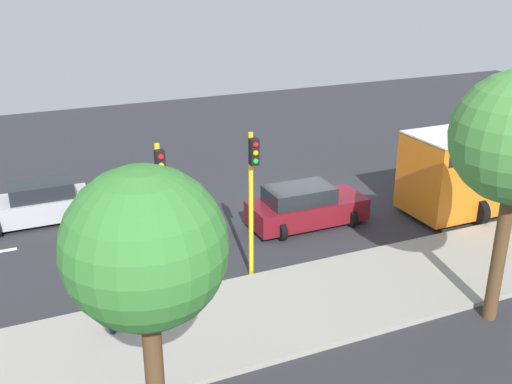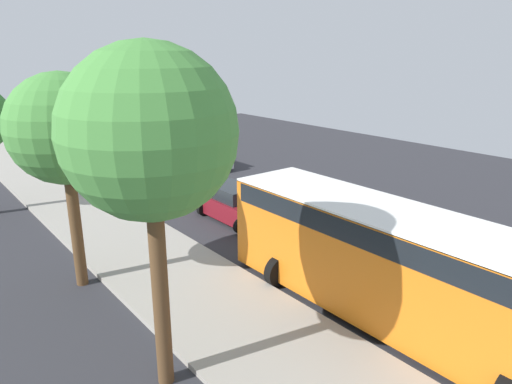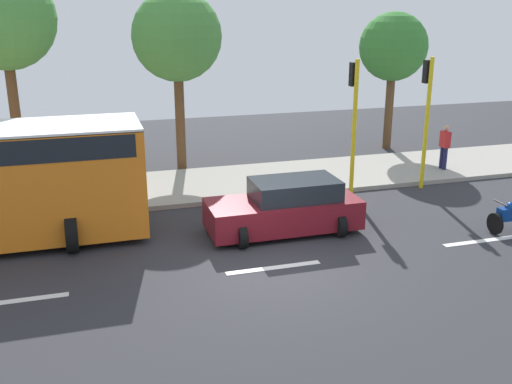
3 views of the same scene
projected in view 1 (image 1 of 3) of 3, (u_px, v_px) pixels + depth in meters
The scene contains 12 objects.
ground_plane at pixel (302, 201), 23.85m from camera, with size 40.00×60.00×0.10m, color #2D2D33.
sidewalk at pixel (411, 277), 17.84m from camera, with size 4.00×60.00×0.15m, color #9E998E.
lane_stripe_north at pixel (157, 225), 21.57m from camera, with size 0.20×2.40×0.01m, color white.
lane_stripe_mid at pixel (302, 200), 23.83m from camera, with size 0.20×2.40×0.01m, color white.
lane_stripe_south at pixel (423, 179), 26.09m from camera, with size 0.20×2.40×0.01m, color white.
car_silver at pixel (36, 204), 21.58m from camera, with size 2.12×3.96×1.52m.
car_maroon at pixel (305, 207), 21.31m from camera, with size 2.14×4.26×1.52m.
motorcycle at pixel (123, 218), 20.54m from camera, with size 0.60×1.30×1.53m.
pedestrian_near_signal at pixel (109, 300), 14.81m from camera, with size 0.40×0.24×1.69m.
traffic_light_corner at pixel (161, 200), 16.01m from camera, with size 0.49×0.24×4.50m.
traffic_light_midblock at pixel (252, 186), 17.02m from camera, with size 0.49×0.24×4.50m.
street_tree_north at pixel (145, 250), 10.08m from camera, with size 2.89×2.89×5.86m.
Camera 1 is at (19.45, -10.63, 8.97)m, focal length 41.51 mm.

